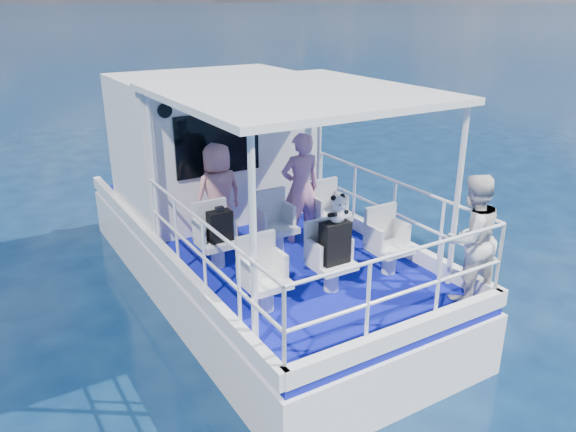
% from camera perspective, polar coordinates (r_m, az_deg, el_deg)
% --- Properties ---
extents(ground, '(2000.00, 2000.00, 0.00)m').
position_cam_1_polar(ground, '(8.12, -0.33, -9.88)').
color(ground, '#071A39').
rests_on(ground, ground).
extents(hull, '(3.00, 7.00, 1.60)m').
position_cam_1_polar(hull, '(8.89, -3.65, -7.02)').
color(hull, white).
rests_on(hull, ground).
extents(deck, '(2.90, 6.90, 0.10)m').
position_cam_1_polar(deck, '(8.52, -3.78, -1.97)').
color(deck, '#080C7A').
rests_on(deck, hull).
extents(cabin, '(2.85, 2.00, 2.20)m').
position_cam_1_polar(cabin, '(9.28, -7.69, 7.31)').
color(cabin, white).
rests_on(cabin, deck).
extents(canopy, '(3.00, 3.20, 0.08)m').
position_cam_1_polar(canopy, '(6.88, 0.49, 12.39)').
color(canopy, white).
rests_on(canopy, cabin).
extents(canopy_posts, '(2.77, 2.97, 2.20)m').
position_cam_1_polar(canopy_posts, '(7.10, 0.67, 3.20)').
color(canopy_posts, white).
rests_on(canopy_posts, deck).
extents(railings, '(2.84, 3.59, 1.00)m').
position_cam_1_polar(railings, '(7.05, 2.04, -2.15)').
color(railings, white).
rests_on(railings, deck).
extents(seat_port_fwd, '(0.48, 0.46, 0.38)m').
position_cam_1_polar(seat_port_fwd, '(7.41, -7.15, -3.73)').
color(seat_port_fwd, silver).
rests_on(seat_port_fwd, deck).
extents(seat_center_fwd, '(0.48, 0.46, 0.38)m').
position_cam_1_polar(seat_center_fwd, '(7.78, -1.10, -2.32)').
color(seat_center_fwd, silver).
rests_on(seat_center_fwd, deck).
extents(seat_stbd_fwd, '(0.48, 0.46, 0.38)m').
position_cam_1_polar(seat_stbd_fwd, '(8.23, 4.34, -1.03)').
color(seat_stbd_fwd, silver).
rests_on(seat_stbd_fwd, deck).
extents(seat_port_aft, '(0.48, 0.46, 0.38)m').
position_cam_1_polar(seat_port_aft, '(6.36, -2.27, -7.96)').
color(seat_port_aft, silver).
rests_on(seat_port_aft, deck).
extents(seat_center_aft, '(0.48, 0.46, 0.38)m').
position_cam_1_polar(seat_center_aft, '(6.79, 4.43, -6.05)').
color(seat_center_aft, silver).
rests_on(seat_center_aft, deck).
extents(seat_stbd_aft, '(0.48, 0.46, 0.38)m').
position_cam_1_polar(seat_stbd_aft, '(7.30, 10.23, -4.31)').
color(seat_stbd_aft, silver).
rests_on(seat_stbd_aft, deck).
extents(passenger_port_fwd, '(0.58, 0.44, 1.47)m').
position_cam_1_polar(passenger_port_fwd, '(7.92, -7.09, 2.17)').
color(passenger_port_fwd, tan).
rests_on(passenger_port_fwd, deck).
extents(passenger_stbd_fwd, '(0.64, 0.47, 1.60)m').
position_cam_1_polar(passenger_stbd_fwd, '(7.93, 1.30, 2.84)').
color(passenger_stbd_fwd, '#C982A0').
rests_on(passenger_stbd_fwd, deck).
extents(passenger_stbd_aft, '(0.79, 0.64, 1.50)m').
position_cam_1_polar(passenger_stbd_aft, '(6.71, 18.08, -2.14)').
color(passenger_stbd_aft, silver).
rests_on(passenger_stbd_aft, deck).
extents(backpack_port, '(0.31, 0.17, 0.40)m').
position_cam_1_polar(backpack_port, '(7.22, -6.94, -1.02)').
color(backpack_port, black).
rests_on(backpack_port, seat_port_fwd).
extents(backpack_center, '(0.34, 0.19, 0.51)m').
position_cam_1_polar(backpack_center, '(6.57, 4.79, -2.70)').
color(backpack_center, black).
rests_on(backpack_center, seat_center_aft).
extents(compact_camera, '(0.11, 0.06, 0.06)m').
position_cam_1_polar(compact_camera, '(7.13, -6.98, 0.70)').
color(compact_camera, black).
rests_on(compact_camera, backpack_port).
extents(panda, '(0.22, 0.18, 0.33)m').
position_cam_1_polar(panda, '(6.41, 5.06, 0.75)').
color(panda, silver).
rests_on(panda, backpack_center).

